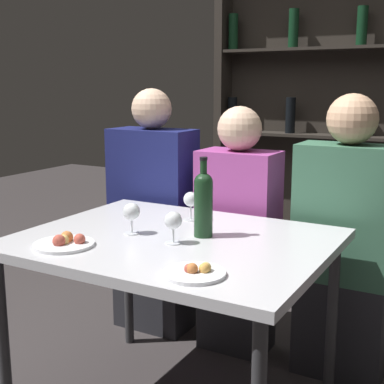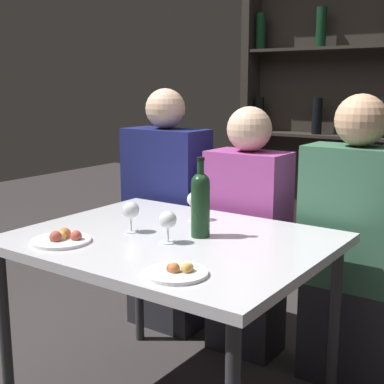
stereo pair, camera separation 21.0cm
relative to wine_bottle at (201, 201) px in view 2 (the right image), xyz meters
name	(u,v)px [view 2 (the right image)]	position (x,y,z in m)	size (l,w,h in m)	color
dining_table	(171,253)	(-0.09, -0.07, -0.20)	(1.14, 0.91, 0.73)	silver
wine_rack_wall	(353,98)	(-0.09, 1.93, 0.34)	(1.56, 0.21, 2.36)	#28231E
wine_bottle	(201,201)	(0.00, 0.00, 0.00)	(0.07, 0.07, 0.30)	#19381E
wine_glass_0	(131,211)	(-0.26, -0.10, -0.05)	(0.07, 0.07, 0.12)	silver
wine_glass_1	(194,200)	(-0.16, 0.19, -0.05)	(0.06, 0.06, 0.12)	silver
wine_glass_2	(168,221)	(-0.05, -0.14, -0.05)	(0.06, 0.06, 0.12)	silver
food_plate_0	(177,272)	(0.18, -0.38, -0.13)	(0.19, 0.19, 0.04)	white
food_plate_1	(62,239)	(-0.37, -0.35, -0.12)	(0.22, 0.22, 0.05)	white
seated_person_left	(166,218)	(-0.59, 0.55, -0.27)	(0.44, 0.22, 1.28)	#26262B
seated_person_center	(247,239)	(-0.10, 0.55, -0.30)	(0.37, 0.22, 1.20)	#26262B
seated_person_right	(353,253)	(0.41, 0.55, -0.27)	(0.43, 0.22, 1.26)	#26262B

